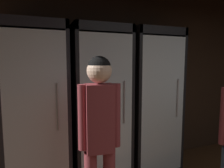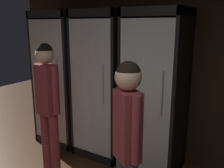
% 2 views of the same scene
% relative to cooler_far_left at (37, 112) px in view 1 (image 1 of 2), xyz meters
% --- Properties ---
extents(wall_back, '(6.00, 0.06, 2.80)m').
position_rel_cooler_far_left_xyz_m(wall_back, '(1.99, 0.32, 0.41)').
color(wall_back, black).
rests_on(wall_back, ground).
extents(cooler_far_left, '(0.71, 0.65, 2.02)m').
position_rel_cooler_far_left_xyz_m(cooler_far_left, '(0.00, 0.00, 0.00)').
color(cooler_far_left, black).
rests_on(cooler_far_left, ground).
extents(cooler_left, '(0.71, 0.65, 2.02)m').
position_rel_cooler_far_left_xyz_m(cooler_left, '(0.76, 0.00, 0.00)').
color(cooler_left, black).
rests_on(cooler_left, ground).
extents(cooler_center, '(0.71, 0.65, 2.02)m').
position_rel_cooler_far_left_xyz_m(cooler_center, '(1.52, 0.00, 0.00)').
color(cooler_center, black).
rests_on(cooler_center, ground).
extents(shopper_near, '(0.37, 0.22, 1.63)m').
position_rel_cooler_far_left_xyz_m(shopper_near, '(0.52, -0.86, 0.01)').
color(shopper_near, brown).
rests_on(shopper_near, ground).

